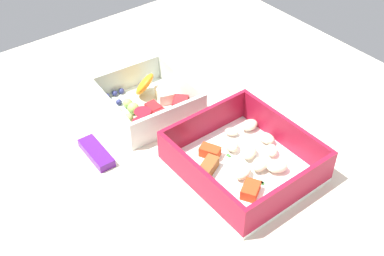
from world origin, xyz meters
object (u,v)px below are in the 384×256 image
Objects in this scene: pasta_container at (244,161)px; fruit_bowl at (147,103)px; candy_bar at (96,153)px; paper_cup_liner at (123,72)px.

fruit_bowl is at bearing 10.17° from pasta_container.
candy_bar is (14.83, 14.79, -1.01)cm from pasta_container.
paper_cup_liner is at bearing 2.60° from pasta_container.
pasta_container is 29.52cm from paper_cup_liner.
pasta_container is at bearing -135.07° from candy_bar.
paper_cup_liner is (10.72, -2.06, -0.63)cm from fruit_bowl.
fruit_bowl reaches higher than candy_bar.
candy_bar is at bearing 108.96° from fruit_bowl.
pasta_container is 19.06cm from fruit_bowl.
pasta_container reaches higher than fruit_bowl.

